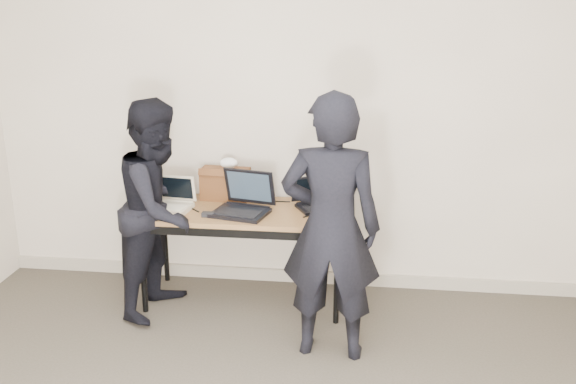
% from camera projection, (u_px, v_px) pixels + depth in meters
% --- Properties ---
extents(room, '(4.60, 4.60, 2.80)m').
position_uv_depth(room, '(216.00, 215.00, 2.62)').
color(room, '#423B32').
rests_on(room, ground).
extents(desk, '(1.50, 0.65, 0.72)m').
position_uv_depth(desk, '(244.00, 218.00, 4.62)').
color(desk, brown).
rests_on(desk, ground).
extents(laptop_beige, '(0.31, 0.30, 0.23)m').
position_uv_depth(laptop_beige, '(172.00, 203.00, 4.61)').
color(laptop_beige, beige).
rests_on(laptop_beige, desk).
extents(laptop_center, '(0.45, 0.44, 0.29)m').
position_uv_depth(laptop_center, '(244.00, 203.00, 4.54)').
color(laptop_center, black).
rests_on(laptop_center, desk).
extents(laptop_right, '(0.39, 0.39, 0.22)m').
position_uv_depth(laptop_right, '(316.00, 200.00, 4.66)').
color(laptop_right, black).
rests_on(laptop_right, desk).
extents(leather_satchel, '(0.37, 0.20, 0.25)m').
position_uv_depth(leather_satchel, '(225.00, 183.00, 4.80)').
color(leather_satchel, '#573117').
rests_on(leather_satchel, desk).
extents(tissue, '(0.14, 0.11, 0.08)m').
position_uv_depth(tissue, '(229.00, 163.00, 4.75)').
color(tissue, white).
rests_on(tissue, leather_satchel).
extents(equipment_box, '(0.31, 0.27, 0.17)m').
position_uv_depth(equipment_box, '(333.00, 194.00, 4.68)').
color(equipment_box, black).
rests_on(equipment_box, desk).
extents(power_brick, '(0.08, 0.05, 0.03)m').
position_uv_depth(power_brick, '(208.00, 214.00, 4.46)').
color(power_brick, black).
rests_on(power_brick, desk).
extents(cables, '(1.16, 0.41, 0.01)m').
position_uv_depth(cables, '(250.00, 208.00, 4.62)').
color(cables, black).
rests_on(cables, desk).
extents(person_typist, '(0.63, 0.43, 1.69)m').
position_uv_depth(person_typist, '(331.00, 228.00, 3.89)').
color(person_typist, black).
rests_on(person_typist, ground).
extents(person_observer, '(0.75, 0.87, 1.54)m').
position_uv_depth(person_observer, '(160.00, 208.00, 4.49)').
color(person_observer, black).
rests_on(person_observer, ground).
extents(baseboard, '(4.50, 0.03, 0.10)m').
position_uv_depth(baseboard, '(285.00, 275.00, 5.12)').
color(baseboard, '#A49A87').
rests_on(baseboard, ground).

